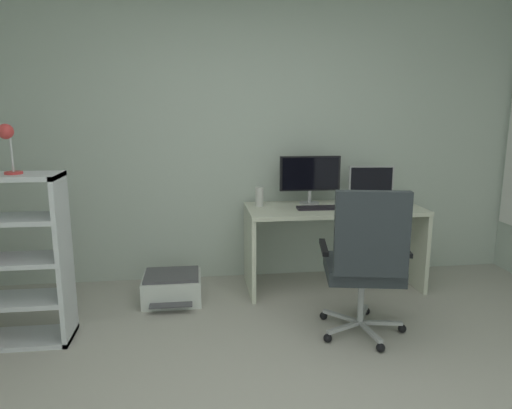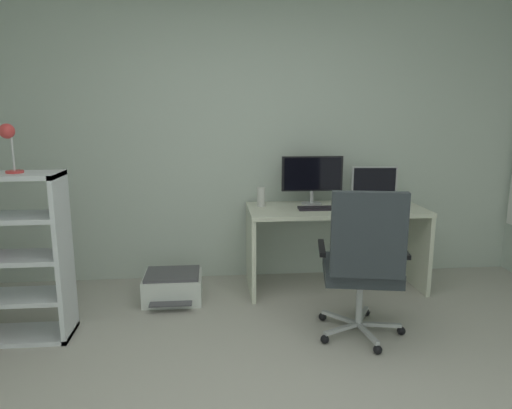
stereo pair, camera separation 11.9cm
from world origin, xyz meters
TOP-DOWN VIEW (x-y plane):
  - wall_back at (0.00, 2.33)m, footprint 5.20×0.10m
  - desk at (0.76, 1.90)m, footprint 1.52×0.64m
  - monitor_main at (0.58, 2.06)m, footprint 0.54×0.18m
  - monitor_secondary at (1.15, 2.06)m, footprint 0.40×0.18m
  - keyboard at (0.59, 1.83)m, footprint 0.34×0.14m
  - computer_mouse at (0.86, 1.82)m, footprint 0.07×0.11m
  - desktop_speaker at (0.12, 2.01)m, footprint 0.07×0.07m
  - office_chair at (0.69, 0.92)m, footprint 0.64×0.64m
  - desk_lamp at (-1.60, 1.19)m, footprint 0.13×0.11m
  - printer at (-0.65, 1.74)m, footprint 0.48×0.48m

SIDE VIEW (x-z plane):
  - printer at x=-0.65m, z-range 0.00..0.24m
  - desk at x=0.76m, z-range 0.18..0.91m
  - office_chair at x=0.69m, z-range 0.04..1.11m
  - keyboard at x=0.59m, z-range 0.73..0.75m
  - computer_mouse at x=0.86m, z-range 0.73..0.76m
  - desktop_speaker at x=0.12m, z-range 0.73..0.90m
  - monitor_secondary at x=1.15m, z-range 0.75..1.08m
  - monitor_main at x=0.58m, z-range 0.77..1.20m
  - desk_lamp at x=-1.60m, z-range 1.22..1.54m
  - wall_back at x=0.00m, z-range 0.00..2.76m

